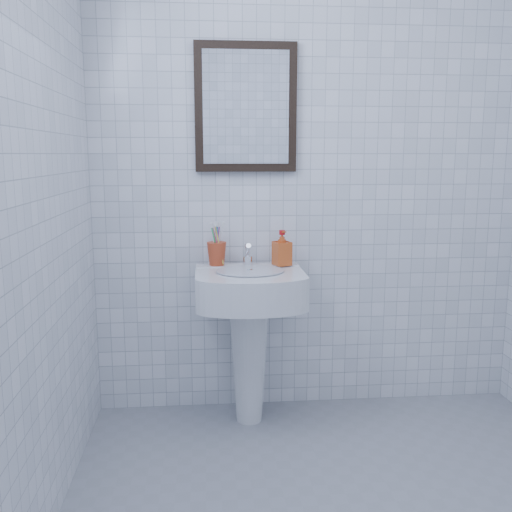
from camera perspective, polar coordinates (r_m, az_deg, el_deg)
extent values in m
cube|color=white|center=(2.93, 5.47, 8.62)|extent=(2.20, 0.02, 2.50)
cube|color=white|center=(1.78, -23.81, 6.83)|extent=(0.02, 2.40, 2.50)
cone|color=white|center=(2.88, -0.70, -10.31)|extent=(0.20, 0.20, 0.64)
cube|color=white|center=(2.72, -0.64, -3.13)|extent=(0.51, 0.37, 0.16)
cube|color=white|center=(2.85, -0.87, -1.13)|extent=(0.51, 0.09, 0.03)
cylinder|color=silver|center=(2.68, -0.60, -1.47)|extent=(0.32, 0.32, 0.01)
cylinder|color=silver|center=(2.82, -0.83, -0.47)|extent=(0.05, 0.05, 0.05)
cylinder|color=silver|center=(2.79, -0.81, 0.62)|extent=(0.02, 0.09, 0.07)
cylinder|color=silver|center=(2.83, -0.86, 0.36)|extent=(0.03, 0.05, 0.09)
imported|color=#D95615|center=(2.82, 2.61, 0.83)|extent=(0.10, 0.10, 0.17)
cube|color=black|center=(2.88, -1.03, 14.61)|extent=(0.50, 0.04, 0.62)
cube|color=white|center=(2.86, -1.00, 14.64)|extent=(0.42, 0.00, 0.54)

